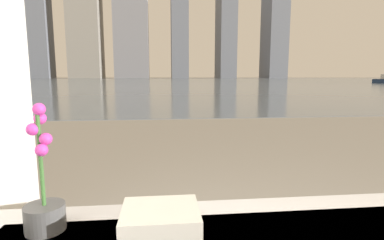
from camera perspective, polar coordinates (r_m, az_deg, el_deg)
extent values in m
cylinder|color=#4C4C4C|center=(1.08, -26.18, -16.33)|extent=(0.12, 0.12, 0.08)
cylinder|color=#38662D|center=(1.02, -26.88, -6.53)|extent=(0.01, 0.01, 0.30)
sphere|color=#CC3899|center=(0.99, -27.12, 1.85)|extent=(0.04, 0.04, 0.04)
sphere|color=#CC3899|center=(1.01, -26.96, 0.28)|extent=(0.04, 0.04, 0.04)
sphere|color=#CC3899|center=(1.00, -28.09, -1.58)|extent=(0.04, 0.04, 0.04)
sphere|color=#CC3899|center=(1.00, -26.08, -3.27)|extent=(0.04, 0.04, 0.04)
sphere|color=#CC3899|center=(0.99, -26.74, -5.14)|extent=(0.04, 0.04, 0.04)
cube|color=silver|center=(0.97, -5.98, -19.65)|extent=(0.23, 0.20, 0.04)
cube|color=silver|center=(0.96, -6.02, -17.53)|extent=(0.23, 0.20, 0.04)
cube|color=slate|center=(62.05, -5.73, 7.47)|extent=(180.00, 110.00, 0.01)
cube|color=slate|center=(127.68, -27.79, 15.43)|extent=(10.45, 8.00, 37.21)
cube|color=slate|center=(119.10, -2.39, 15.20)|extent=(6.37, 8.82, 30.05)
cube|color=slate|center=(127.23, 15.37, 14.93)|extent=(7.29, 12.51, 32.06)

